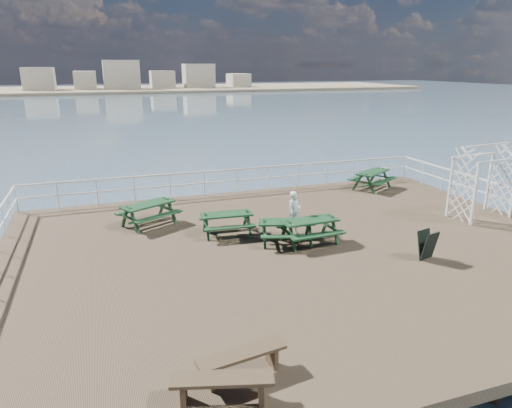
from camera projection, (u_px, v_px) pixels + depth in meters
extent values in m
cube|color=brown|center=(300.00, 252.00, 14.27)|extent=(18.00, 14.00, 0.30)
plane|color=#40586C|center=(152.00, 135.00, 50.99)|extent=(300.00, 300.00, 0.00)
cube|color=tan|center=(165.00, 89.00, 141.46)|extent=(160.00, 40.00, 0.80)
cube|color=beige|center=(39.00, 79.00, 126.88)|extent=(8.00, 8.00, 6.00)
cube|color=beige|center=(85.00, 80.00, 130.75)|extent=(6.00, 8.00, 5.00)
cube|color=beige|center=(121.00, 74.00, 133.42)|extent=(10.00, 8.00, 8.00)
cube|color=beige|center=(163.00, 79.00, 137.58)|extent=(7.00, 8.00, 5.00)
cube|color=beige|center=(198.00, 76.00, 140.71)|extent=(9.00, 8.00, 7.00)
cube|color=beige|center=(239.00, 80.00, 145.19)|extent=(6.00, 8.00, 4.00)
cylinder|color=#4F3E29|center=(58.00, 253.00, 17.27)|extent=(0.36, 0.36, 2.10)
cylinder|color=#4F3E29|center=(395.00, 213.00, 21.93)|extent=(0.36, 0.36, 2.10)
cube|color=silver|center=(237.00, 169.00, 20.12)|extent=(17.70, 0.07, 0.07)
cube|color=silver|center=(237.00, 180.00, 20.26)|extent=(17.70, 0.05, 0.05)
cylinder|color=silver|center=(16.00, 199.00, 17.51)|extent=(0.05, 0.05, 1.10)
cube|color=#14371D|center=(148.00, 204.00, 16.06)|extent=(1.98, 1.50, 0.06)
cube|color=#14371D|center=(139.00, 209.00, 16.56)|extent=(1.77, 1.09, 0.05)
cube|color=#14371D|center=(159.00, 216.00, 15.74)|extent=(1.77, 1.09, 0.05)
cube|color=#14371D|center=(130.00, 218.00, 15.62)|extent=(0.77, 1.36, 0.06)
cube|color=#14371D|center=(167.00, 208.00, 16.69)|extent=(0.77, 1.36, 0.06)
cube|color=#14371D|center=(125.00, 218.00, 15.84)|extent=(0.32, 0.51, 0.90)
cube|color=#14371D|center=(135.00, 222.00, 15.43)|extent=(0.32, 0.51, 0.90)
cube|color=#14371D|center=(162.00, 208.00, 16.91)|extent=(0.32, 0.51, 0.90)
cube|color=#14371D|center=(172.00, 211.00, 16.50)|extent=(0.32, 0.51, 0.90)
cube|color=#14371D|center=(149.00, 218.00, 16.21)|extent=(1.50, 0.84, 0.06)
cube|color=#14371D|center=(227.00, 214.00, 15.21)|extent=(1.73, 0.77, 0.06)
cube|color=#14371D|center=(223.00, 217.00, 15.81)|extent=(1.71, 0.35, 0.05)
cube|color=#14371D|center=(230.00, 228.00, 14.77)|extent=(1.71, 0.35, 0.05)
cube|color=#14371D|center=(206.00, 224.00, 15.12)|extent=(0.16, 1.37, 0.06)
cube|color=#14371D|center=(247.00, 221.00, 15.47)|extent=(0.16, 1.37, 0.06)
cube|color=#14371D|center=(205.00, 223.00, 15.39)|extent=(0.11, 0.49, 0.82)
cube|color=#14371D|center=(207.00, 229.00, 14.87)|extent=(0.11, 0.49, 0.82)
cube|color=#14371D|center=(245.00, 219.00, 15.74)|extent=(0.11, 0.49, 0.82)
cube|color=#14371D|center=(249.00, 225.00, 15.22)|extent=(0.11, 0.49, 0.82)
cube|color=#14371D|center=(227.00, 227.00, 15.34)|extent=(1.51, 0.17, 0.06)
cube|color=#14371D|center=(373.00, 172.00, 20.82)|extent=(2.01, 1.59, 0.06)
cube|color=#14371D|center=(360.00, 176.00, 21.31)|extent=(1.77, 1.18, 0.05)
cube|color=#14371D|center=(385.00, 181.00, 20.52)|extent=(1.77, 1.18, 0.05)
cube|color=#14371D|center=(364.00, 182.00, 20.35)|extent=(0.84, 1.36, 0.06)
cube|color=#14371D|center=(380.00, 176.00, 21.49)|extent=(0.84, 1.36, 0.06)
cube|color=#14371D|center=(358.00, 182.00, 20.56)|extent=(0.35, 0.51, 0.92)
cube|color=#14371D|center=(370.00, 185.00, 20.16)|extent=(0.35, 0.51, 0.92)
cube|color=#14371D|center=(374.00, 176.00, 21.70)|extent=(0.35, 0.51, 0.92)
cube|color=#14371D|center=(386.00, 178.00, 21.31)|extent=(0.35, 0.51, 0.92)
cube|color=#14371D|center=(372.00, 183.00, 20.97)|extent=(1.50, 0.92, 0.06)
cube|color=#14371D|center=(287.00, 222.00, 14.44)|extent=(1.84, 1.11, 0.06)
cube|color=#14371D|center=(284.00, 224.00, 15.07)|extent=(1.72, 0.69, 0.05)
cube|color=#14371D|center=(289.00, 237.00, 13.97)|extent=(1.72, 0.69, 0.05)
cube|color=#14371D|center=(264.00, 231.00, 14.49)|extent=(0.45, 1.36, 0.06)
cube|color=#14371D|center=(309.00, 230.00, 14.57)|extent=(0.45, 1.36, 0.06)
cube|color=#14371D|center=(263.00, 229.00, 14.78)|extent=(0.21, 0.50, 0.84)
cube|color=#14371D|center=(265.00, 236.00, 14.23)|extent=(0.21, 0.50, 0.84)
cube|color=#14371D|center=(307.00, 229.00, 14.86)|extent=(0.21, 0.50, 0.84)
cube|color=#14371D|center=(310.00, 235.00, 14.31)|extent=(0.21, 0.50, 0.84)
cube|color=#14371D|center=(286.00, 236.00, 14.58)|extent=(1.49, 0.49, 0.06)
cube|color=#14371D|center=(310.00, 220.00, 14.46)|extent=(1.84, 0.79, 0.06)
cube|color=#14371D|center=(301.00, 223.00, 15.08)|extent=(1.82, 0.34, 0.05)
cube|color=#14371D|center=(319.00, 235.00, 14.01)|extent=(1.82, 0.34, 0.05)
cube|color=#14371D|center=(288.00, 233.00, 14.28)|extent=(0.15, 1.46, 0.06)
cube|color=#14371D|center=(330.00, 227.00, 14.82)|extent=(0.15, 1.46, 0.06)
cube|color=#14371D|center=(284.00, 231.00, 14.57)|extent=(0.10, 0.52, 0.88)
cube|color=#14371D|center=(292.00, 238.00, 14.03)|extent=(0.10, 0.52, 0.88)
cube|color=#14371D|center=(325.00, 225.00, 15.10)|extent=(0.10, 0.52, 0.88)
cube|color=#14371D|center=(335.00, 231.00, 14.56)|extent=(0.10, 0.52, 0.88)
cube|color=#14371D|center=(309.00, 235.00, 14.60)|extent=(1.61, 0.16, 0.06)
cube|color=#4F3E29|center=(242.00, 354.00, 8.26)|extent=(1.73, 0.65, 0.06)
cube|color=#4F3E29|center=(209.00, 376.00, 8.05)|extent=(0.14, 0.37, 0.42)
cube|color=#4F3E29|center=(272.00, 356.00, 8.61)|extent=(0.14, 0.37, 0.42)
cube|color=#4F3E29|center=(222.00, 379.00, 7.59)|extent=(1.77, 0.86, 0.06)
cube|color=#4F3E29|center=(184.00, 393.00, 7.63)|extent=(0.18, 0.38, 0.43)
cube|color=#4F3E29|center=(261.00, 390.00, 7.70)|extent=(0.18, 0.38, 0.43)
cube|color=silver|center=(475.00, 195.00, 15.95)|extent=(0.09, 0.09, 2.21)
cube|color=silver|center=(450.00, 188.00, 16.92)|extent=(0.09, 0.09, 2.21)
cube|color=silver|center=(489.00, 182.00, 17.72)|extent=(0.09, 0.09, 2.21)
cube|color=silver|center=(500.00, 161.00, 16.02)|extent=(2.21, 0.28, 0.07)
cube|color=silver|center=(474.00, 155.00, 16.98)|extent=(2.21, 0.28, 0.07)
cube|color=silver|center=(489.00, 145.00, 16.36)|extent=(2.21, 0.27, 0.06)
cube|color=black|center=(430.00, 246.00, 13.23)|extent=(0.57, 0.35, 0.88)
cube|color=black|center=(425.00, 244.00, 13.37)|extent=(0.57, 0.35, 0.88)
imported|color=white|center=(294.00, 213.00, 15.13)|extent=(0.64, 0.53, 1.50)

